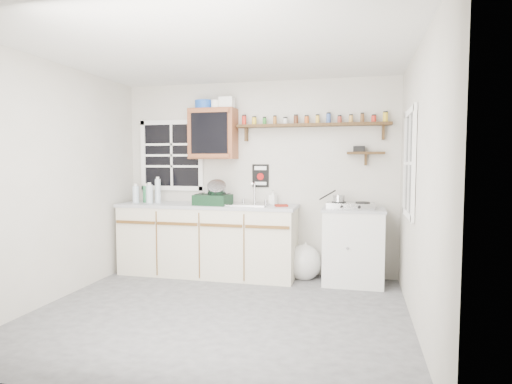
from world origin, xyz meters
TOP-DOWN VIEW (x-y plane):
  - room at (0.00, 0.00)m, footprint 3.64×3.24m
  - main_cabinet at (-0.58, 1.30)m, footprint 2.31×0.63m
  - right_cabinet at (1.25, 1.32)m, footprint 0.73×0.57m
  - sink at (-0.05, 1.30)m, footprint 0.52×0.44m
  - upper_cabinet at (-0.55, 1.44)m, footprint 0.60×0.32m
  - upper_cabinet_clutter at (-0.55, 1.44)m, footprint 0.52×0.24m
  - spice_shelf at (0.73, 1.51)m, footprint 1.91×0.18m
  - secondary_shelf at (1.36, 1.52)m, footprint 0.45×0.16m
  - warning_sign at (0.05, 1.59)m, footprint 0.22×0.02m
  - window_back at (-1.20, 1.59)m, footprint 0.93×0.03m
  - window_right at (1.79, 0.55)m, footprint 0.03×0.78m
  - water_bottles at (-1.42, 1.29)m, footprint 0.37×0.17m
  - dish_rack at (-0.47, 1.23)m, footprint 0.46×0.36m
  - soap_bottle at (0.24, 1.47)m, footprint 0.10×0.11m
  - rag at (0.39, 1.25)m, footprint 0.19×0.17m
  - hotplate at (1.21, 1.31)m, footprint 0.56×0.30m
  - saucepan at (1.07, 1.31)m, footprint 0.32×0.24m
  - trash_bag at (0.65, 1.40)m, footprint 0.43×0.39m

SIDE VIEW (x-z plane):
  - trash_bag at x=0.65m, z-range -0.04..0.45m
  - right_cabinet at x=1.25m, z-range 0.00..0.91m
  - main_cabinet at x=-0.58m, z-range 0.00..0.92m
  - rag at x=0.39m, z-range 0.92..0.94m
  - sink at x=-0.05m, z-range 0.79..1.08m
  - hotplate at x=1.21m, z-range 0.91..0.99m
  - soap_bottle at x=0.24m, z-range 0.92..1.11m
  - dish_rack at x=-0.47m, z-range 0.86..1.19m
  - saucepan at x=1.07m, z-range 0.95..1.10m
  - water_bottles at x=-1.42m, z-range 0.88..1.22m
  - room at x=0.00m, z-range -0.02..2.52m
  - warning_sign at x=0.05m, z-range 1.13..1.43m
  - window_right at x=1.79m, z-range 0.91..1.99m
  - window_back at x=-1.20m, z-range 1.06..2.04m
  - secondary_shelf at x=1.36m, z-range 1.46..1.69m
  - upper_cabinet at x=-0.55m, z-range 1.50..2.15m
  - spice_shelf at x=0.73m, z-range 1.76..2.10m
  - upper_cabinet_clutter at x=-0.55m, z-range 2.14..2.28m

